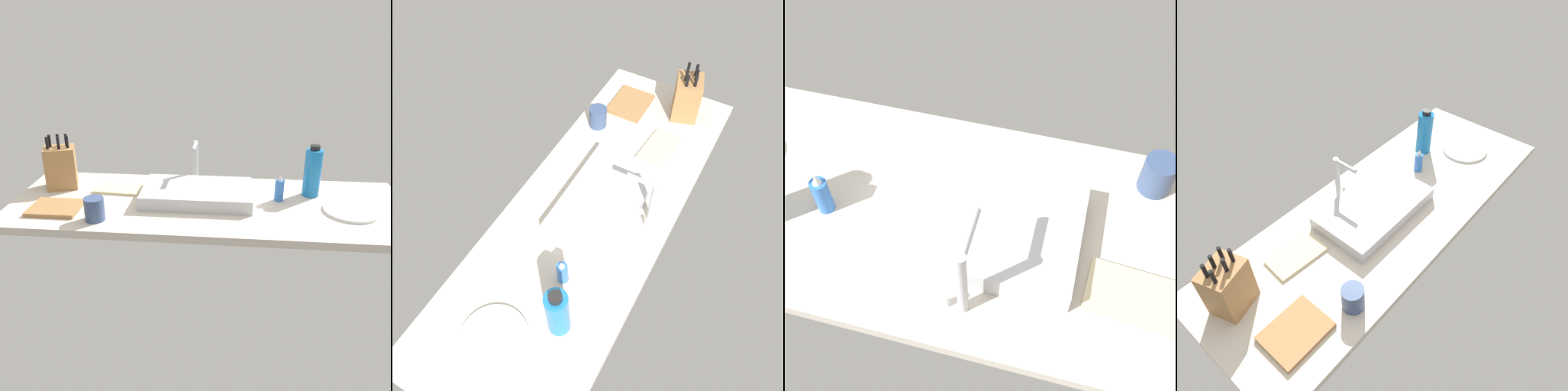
# 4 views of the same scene
# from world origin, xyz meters

# --- Properties ---
(countertop_slab) EXTENTS (1.79, 0.64, 0.04)m
(countertop_slab) POSITION_xyz_m (0.00, 0.00, 0.02)
(countertop_slab) COLOR beige
(countertop_slab) RESTS_ON ground
(sink_basin) EXTENTS (0.50, 0.30, 0.06)m
(sink_basin) POSITION_xyz_m (-0.05, 0.03, 0.07)
(sink_basin) COLOR #B7BABF
(sink_basin) RESTS_ON countertop_slab
(faucet) EXTENTS (0.06, 0.13, 0.22)m
(faucet) POSITION_xyz_m (-0.07, 0.21, 0.17)
(faucet) COLOR #B7BABF
(faucet) RESTS_ON countertop_slab
(soap_bottle) EXTENTS (0.04, 0.04, 0.13)m
(soap_bottle) POSITION_xyz_m (0.32, 0.05, 0.09)
(soap_bottle) COLOR blue
(soap_bottle) RESTS_ON countertop_slab
(dish_towel) EXTENTS (0.23, 0.15, 0.01)m
(dish_towel) POSITION_xyz_m (-0.44, 0.11, 0.04)
(dish_towel) COLOR beige
(dish_towel) RESTS_ON countertop_slab
(coffee_mug) EXTENTS (0.08, 0.08, 0.10)m
(coffee_mug) POSITION_xyz_m (-0.45, -0.22, 0.08)
(coffee_mug) COLOR #384C75
(coffee_mug) RESTS_ON countertop_slab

